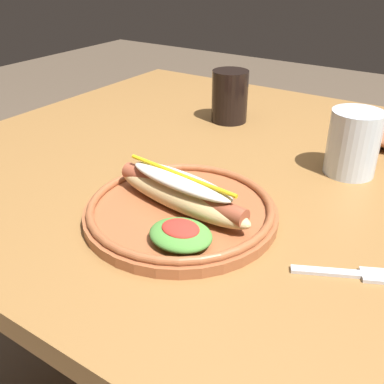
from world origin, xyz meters
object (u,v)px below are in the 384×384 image
Objects in this scene: fork at (349,274)px; water_cup at (353,143)px; hot_dog_plate at (181,207)px; soda_cup at (230,96)px.

fork is 0.30m from water_cup.
water_cup is at bearing 61.44° from hot_dog_plate.
fork is 1.02× the size of water_cup.
soda_cup reaches higher than hot_dog_plate.
soda_cup is (-0.40, 0.41, 0.06)m from fork.
hot_dog_plate is 2.48× the size of soda_cup.
soda_cup is 0.34m from water_cup.
soda_cup is 1.01× the size of water_cup.
water_cup reaches higher than fork.
hot_dog_plate is 2.52× the size of water_cup.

